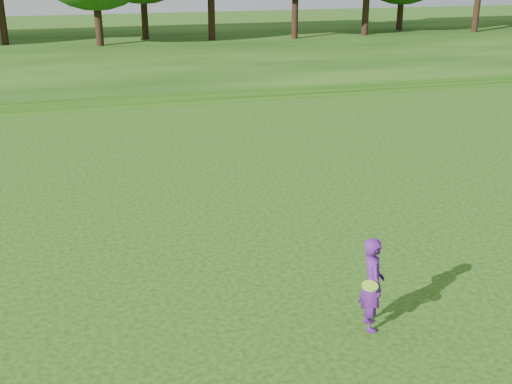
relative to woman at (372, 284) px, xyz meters
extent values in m
plane|color=#15410C|center=(-3.56, 0.27, -0.88)|extent=(140.00, 140.00, 0.00)
cube|color=#15410C|center=(-3.56, 34.27, -0.58)|extent=(130.00, 30.00, 0.60)
cube|color=gray|center=(-3.56, 20.27, -0.86)|extent=(130.00, 1.60, 0.04)
imported|color=#551A78|center=(0.00, 0.00, 0.00)|extent=(0.54, 0.71, 1.76)
cylinder|color=#9BFF28|center=(-0.23, -0.36, 0.18)|extent=(0.28, 0.28, 0.09)
camera|label=1|loc=(-4.76, -9.14, 5.45)|focal=45.00mm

